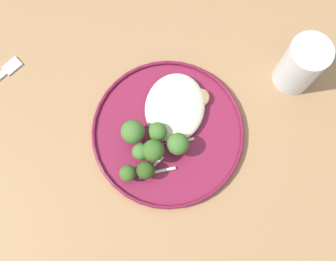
# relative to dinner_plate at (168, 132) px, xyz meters

# --- Properties ---
(ground) EXTENTS (6.00, 6.00, 0.00)m
(ground) POSITION_rel_dinner_plate_xyz_m (-0.03, -0.02, -0.75)
(ground) COLOR #665B51
(wooden_dining_table) EXTENTS (1.40, 1.00, 0.74)m
(wooden_dining_table) POSITION_rel_dinner_plate_xyz_m (-0.03, -0.02, -0.09)
(wooden_dining_table) COLOR #9E754C
(wooden_dining_table) RESTS_ON ground
(dinner_plate) EXTENTS (0.29, 0.29, 0.02)m
(dinner_plate) POSITION_rel_dinner_plate_xyz_m (0.00, 0.00, 0.00)
(dinner_plate) COLOR maroon
(dinner_plate) RESTS_ON wooden_dining_table
(noodle_bed) EXTENTS (0.14, 0.11, 0.03)m
(noodle_bed) POSITION_rel_dinner_plate_xyz_m (-0.05, 0.00, 0.02)
(noodle_bed) COLOR beige
(noodle_bed) RESTS_ON dinner_plate
(seared_scallop_half_hidden) EXTENTS (0.03, 0.03, 0.01)m
(seared_scallop_half_hidden) POSITION_rel_dinner_plate_xyz_m (-0.06, 0.01, 0.01)
(seared_scallop_half_hidden) COLOR #DBB77A
(seared_scallop_half_hidden) RESTS_ON dinner_plate
(seared_scallop_large_seared) EXTENTS (0.03, 0.03, 0.01)m
(seared_scallop_large_seared) POSITION_rel_dinner_plate_xyz_m (0.01, -0.01, 0.01)
(seared_scallop_large_seared) COLOR #DBB77A
(seared_scallop_large_seared) RESTS_ON dinner_plate
(seared_scallop_tilted_round) EXTENTS (0.03, 0.03, 0.01)m
(seared_scallop_tilted_round) POSITION_rel_dinner_plate_xyz_m (-0.07, 0.05, 0.01)
(seared_scallop_tilted_round) COLOR #DBB77A
(seared_scallop_tilted_round) RESTS_ON dinner_plate
(seared_scallop_right_edge) EXTENTS (0.04, 0.04, 0.01)m
(seared_scallop_right_edge) POSITION_rel_dinner_plate_xyz_m (-0.04, 0.00, 0.01)
(seared_scallop_right_edge) COLOR #DBB77A
(seared_scallop_right_edge) RESTS_ON dinner_plate
(seared_scallop_left_edge) EXTENTS (0.03, 0.03, 0.02)m
(seared_scallop_left_edge) POSITION_rel_dinner_plate_xyz_m (-0.07, 0.03, 0.01)
(seared_scallop_left_edge) COLOR #E5C689
(seared_scallop_left_edge) RESTS_ON dinner_plate
(seared_scallop_center_golden) EXTENTS (0.03, 0.03, 0.01)m
(seared_scallop_center_golden) POSITION_rel_dinner_plate_xyz_m (-0.05, -0.03, 0.01)
(seared_scallop_center_golden) COLOR #DBB77A
(seared_scallop_center_golden) RESTS_ON dinner_plate
(broccoli_floret_front_edge) EXTENTS (0.04, 0.04, 0.06)m
(broccoli_floret_front_edge) POSITION_rel_dinner_plate_xyz_m (0.05, -0.01, 0.04)
(broccoli_floret_front_edge) COLOR #89A356
(broccoli_floret_front_edge) RESTS_ON dinner_plate
(broccoli_floret_near_rim) EXTENTS (0.03, 0.03, 0.05)m
(broccoli_floret_near_rim) POSITION_rel_dinner_plate_xyz_m (0.05, -0.04, 0.03)
(broccoli_floret_near_rim) COLOR #7A994C
(broccoli_floret_near_rim) RESTS_ON dinner_plate
(broccoli_floret_beside_noodles) EXTENTS (0.04, 0.04, 0.06)m
(broccoli_floret_beside_noodles) POSITION_rel_dinner_plate_xyz_m (0.03, 0.02, 0.04)
(broccoli_floret_beside_noodles) COLOR #7A994C
(broccoli_floret_beside_noodles) RESTS_ON dinner_plate
(broccoli_floret_small_sprig) EXTENTS (0.03, 0.03, 0.05)m
(broccoli_floret_small_sprig) POSITION_rel_dinner_plate_xyz_m (0.08, -0.02, 0.03)
(broccoli_floret_small_sprig) COLOR #7A994C
(broccoli_floret_small_sprig) RESTS_ON dinner_plate
(broccoli_floret_rear_charred) EXTENTS (0.04, 0.04, 0.05)m
(broccoli_floret_rear_charred) POSITION_rel_dinner_plate_xyz_m (0.01, -0.02, 0.03)
(broccoli_floret_rear_charred) COLOR #89A356
(broccoli_floret_rear_charred) RESTS_ON dinner_plate
(broccoli_floret_tall_stalk) EXTENTS (0.04, 0.04, 0.07)m
(broccoli_floret_tall_stalk) POSITION_rel_dinner_plate_xyz_m (0.02, -0.06, 0.04)
(broccoli_floret_tall_stalk) COLOR #7A994C
(broccoli_floret_tall_stalk) RESTS_ON dinner_plate
(broccoli_floret_center_pile) EXTENTS (0.03, 0.03, 0.04)m
(broccoli_floret_center_pile) POSITION_rel_dinner_plate_xyz_m (0.09, -0.06, 0.03)
(broccoli_floret_center_pile) COLOR #7A994C
(broccoli_floret_center_pile) RESTS_ON dinner_plate
(onion_sliver_pale_crescent) EXTENTS (0.02, 0.05, 0.00)m
(onion_sliver_pale_crescent) POSITION_rel_dinner_plate_xyz_m (0.01, 0.03, 0.01)
(onion_sliver_pale_crescent) COLOR silver
(onion_sliver_pale_crescent) RESTS_ON dinner_plate
(onion_sliver_curled_piece) EXTENTS (0.02, 0.05, 0.00)m
(onion_sliver_curled_piece) POSITION_rel_dinner_plate_xyz_m (0.08, 0.00, 0.01)
(onion_sliver_curled_piece) COLOR silver
(onion_sliver_curled_piece) RESTS_ON dinner_plate
(onion_sliver_short_strip) EXTENTS (0.05, 0.04, 0.00)m
(onion_sliver_short_strip) POSITION_rel_dinner_plate_xyz_m (0.07, -0.02, 0.01)
(onion_sliver_short_strip) COLOR silver
(onion_sliver_short_strip) RESTS_ON dinner_plate
(water_glass) EXTENTS (0.08, 0.08, 0.12)m
(water_glass) POSITION_rel_dinner_plate_xyz_m (-0.16, 0.22, 0.04)
(water_glass) COLOR silver
(water_glass) RESTS_ON wooden_dining_table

